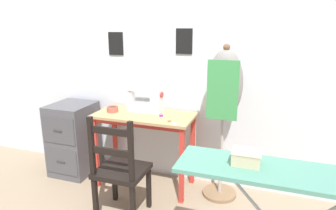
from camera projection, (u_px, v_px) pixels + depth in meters
name	position (u px, v px, depth m)	size (l,w,h in m)	color
ground_plane	(136.00, 196.00, 2.86)	(14.00, 14.00, 0.00)	gray
wall_back	(155.00, 56.00, 3.00)	(10.00, 0.06, 2.55)	silver
sewing_table	(144.00, 126.00, 2.89)	(0.96, 0.46, 0.75)	tan
sewing_machine	(147.00, 98.00, 2.93)	(0.35, 0.15, 0.31)	white
fabric_bowl	(112.00, 109.00, 2.95)	(0.11, 0.11, 0.05)	#B25647
scissors	(172.00, 122.00, 2.63)	(0.13, 0.11, 0.01)	silver
thread_spool_near_machine	(161.00, 115.00, 2.78)	(0.04, 0.04, 0.03)	purple
wooden_chair	(120.00, 171.00, 2.46)	(0.40, 0.38, 0.91)	black
filing_cabinet	(74.00, 139.00, 3.24)	(0.42, 0.47, 0.77)	#4C4C51
dress_form	(224.00, 93.00, 2.62)	(0.32, 0.32, 1.43)	#846647
ironing_board	(290.00, 179.00, 1.63)	(1.24, 0.35, 0.82)	#518E7A
storage_box	(246.00, 157.00, 1.70)	(0.16, 0.14, 0.08)	beige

